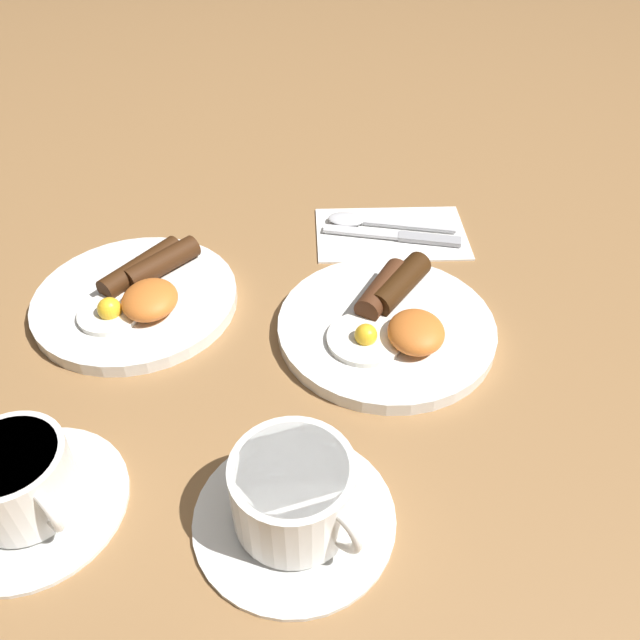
{
  "coord_description": "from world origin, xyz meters",
  "views": [
    {
      "loc": [
        -0.49,
        0.03,
        0.45
      ],
      "look_at": [
        -0.01,
        0.07,
        0.03
      ],
      "focal_mm": 35.0,
      "sensor_mm": 36.0,
      "label": 1
    }
  ],
  "objects_px": {
    "breakfast_plate_far": "(138,296)",
    "knife": "(400,236)",
    "teacup_near": "(294,498)",
    "spoon": "(359,221)",
    "teacup_far": "(23,486)",
    "breakfast_plate_near": "(389,322)"
  },
  "relations": [
    {
      "from": "breakfast_plate_far",
      "to": "teacup_far",
      "type": "xyz_separation_m",
      "value": [
        -0.26,
        0.01,
        0.02
      ]
    },
    {
      "from": "breakfast_plate_far",
      "to": "knife",
      "type": "xyz_separation_m",
      "value": [
        0.15,
        -0.29,
        -0.01
      ]
    },
    {
      "from": "spoon",
      "to": "teacup_near",
      "type": "bearing_deg",
      "value": 90.38
    },
    {
      "from": "breakfast_plate_far",
      "to": "knife",
      "type": "height_order",
      "value": "breakfast_plate_far"
    },
    {
      "from": "teacup_far",
      "to": "knife",
      "type": "distance_m",
      "value": 0.51
    },
    {
      "from": "teacup_near",
      "to": "breakfast_plate_far",
      "type": "bearing_deg",
      "value": 38.62
    },
    {
      "from": "breakfast_plate_near",
      "to": "spoon",
      "type": "relative_size",
      "value": 1.38
    },
    {
      "from": "teacup_near",
      "to": "spoon",
      "type": "xyz_separation_m",
      "value": [
        0.43,
        -0.04,
        -0.02
      ]
    },
    {
      "from": "breakfast_plate_near",
      "to": "teacup_near",
      "type": "bearing_deg",
      "value": 161.79
    },
    {
      "from": "breakfast_plate_near",
      "to": "knife",
      "type": "bearing_deg",
      "value": -5.06
    },
    {
      "from": "teacup_far",
      "to": "breakfast_plate_near",
      "type": "bearing_deg",
      "value": -51.15
    },
    {
      "from": "knife",
      "to": "breakfast_plate_far",
      "type": "bearing_deg",
      "value": 32.98
    },
    {
      "from": "breakfast_plate_far",
      "to": "spoon",
      "type": "xyz_separation_m",
      "value": [
        0.18,
        -0.24,
        -0.0
      ]
    },
    {
      "from": "teacup_near",
      "to": "spoon",
      "type": "height_order",
      "value": "teacup_near"
    },
    {
      "from": "breakfast_plate_far",
      "to": "teacup_near",
      "type": "distance_m",
      "value": 0.33
    },
    {
      "from": "breakfast_plate_near",
      "to": "breakfast_plate_far",
      "type": "xyz_separation_m",
      "value": [
        0.02,
        0.28,
        -0.0
      ]
    },
    {
      "from": "breakfast_plate_near",
      "to": "spoon",
      "type": "bearing_deg",
      "value": 10.26
    },
    {
      "from": "breakfast_plate_near",
      "to": "spoon",
      "type": "height_order",
      "value": "breakfast_plate_near"
    },
    {
      "from": "breakfast_plate_far",
      "to": "teacup_far",
      "type": "distance_m",
      "value": 0.26
    },
    {
      "from": "breakfast_plate_far",
      "to": "breakfast_plate_near",
      "type": "bearing_deg",
      "value": -94.86
    },
    {
      "from": "teacup_near",
      "to": "breakfast_plate_near",
      "type": "bearing_deg",
      "value": -18.21
    },
    {
      "from": "knife",
      "to": "spoon",
      "type": "xyz_separation_m",
      "value": [
        0.03,
        0.05,
        0.0
      ]
    }
  ]
}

